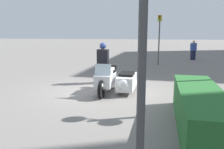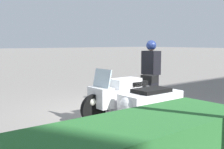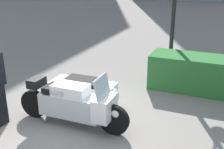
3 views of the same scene
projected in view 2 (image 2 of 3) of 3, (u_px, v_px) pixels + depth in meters
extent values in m
plane|color=slate|center=(118.00, 113.00, 6.87)|extent=(160.00, 160.00, 0.00)
cylinder|color=black|center=(94.00, 109.00, 6.01)|extent=(0.61, 0.11, 0.61)
cylinder|color=black|center=(152.00, 98.00, 7.14)|extent=(0.61, 0.11, 0.61)
cylinder|color=black|center=(153.00, 110.00, 6.14)|extent=(0.48, 0.10, 0.48)
cube|color=#B7B7BC|center=(125.00, 97.00, 6.56)|extent=(1.29, 0.44, 0.45)
cube|color=white|center=(126.00, 84.00, 6.52)|extent=(0.70, 0.41, 0.24)
cube|color=black|center=(135.00, 83.00, 6.71)|extent=(0.52, 0.41, 0.12)
cube|color=white|center=(101.00, 97.00, 6.10)|extent=(0.33, 0.57, 0.44)
cube|color=silver|center=(102.00, 78.00, 6.08)|extent=(0.12, 0.55, 0.40)
sphere|color=white|center=(92.00, 102.00, 5.96)|extent=(0.18, 0.18, 0.18)
cube|color=white|center=(151.00, 104.00, 6.09)|extent=(1.45, 0.61, 0.50)
sphere|color=white|center=(130.00, 107.00, 5.70)|extent=(0.48, 0.48, 0.48)
cube|color=black|center=(152.00, 90.00, 6.05)|extent=(0.80, 0.51, 0.09)
cube|color=black|center=(149.00, 79.00, 7.01)|extent=(0.24, 0.38, 0.18)
cube|color=black|center=(151.00, 89.00, 7.88)|extent=(0.30, 0.34, 0.83)
cube|color=black|center=(151.00, 63.00, 7.80)|extent=(0.30, 0.49, 0.66)
sphere|color=tan|center=(151.00, 47.00, 7.75)|extent=(0.22, 0.22, 0.22)
sphere|color=navy|center=(151.00, 45.00, 7.74)|extent=(0.28, 0.28, 0.28)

